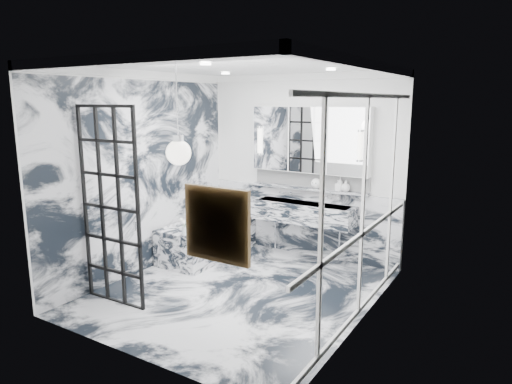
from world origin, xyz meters
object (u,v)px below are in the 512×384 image
Objects in this scene: trough_sink at (303,212)px; mirror_cabinet at (309,140)px; bathtub at (208,239)px; crittall_door at (110,208)px.

trough_sink is 0.84× the size of mirror_cabinet.
mirror_cabinet is 1.15× the size of bathtub.
trough_sink is at bearing -90.00° from mirror_cabinet.
crittall_door is at bearing -115.71° from trough_sink.
mirror_cabinet is (1.25, 2.77, 0.65)m from crittall_door.
crittall_door is 2.92m from trough_sink.
mirror_cabinet reaches higher than trough_sink.
crittall_door is 1.23× the size of mirror_cabinet.
mirror_cabinet is 2.20m from bathtub.
bathtub is (-1.33, -0.66, -0.45)m from trough_sink.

